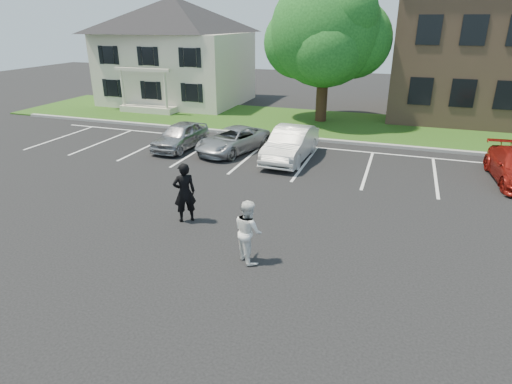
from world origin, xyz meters
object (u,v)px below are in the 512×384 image
tree (327,34)px  man_white_shirt (248,231)px  house (176,52)px  car_silver_minivan (233,140)px  car_silver_west (180,136)px  car_white_sedan (291,144)px  man_black_suit (184,193)px

tree → man_white_shirt: bearing=-85.7°
house → car_silver_minivan: bearing=-51.1°
car_silver_west → tree: bearing=58.8°
car_silver_minivan → car_white_sedan: 3.06m
house → man_black_suit: bearing=-61.0°
tree → man_white_shirt: 18.25m
man_white_shirt → car_white_sedan: man_white_shirt is taller
man_black_suit → car_silver_west: 8.66m
car_silver_minivan → car_white_sedan: car_white_sedan is taller
tree → car_silver_minivan: tree is taller
house → man_black_suit: house is taller
house → man_black_suit: 22.11m
man_black_suit → car_silver_minivan: bearing=-118.2°
car_white_sedan → car_silver_west: bearing=-178.3°
man_black_suit → house: bearing=-99.9°
car_silver_minivan → car_white_sedan: (3.04, -0.33, 0.16)m
tree → house: bearing=165.2°
man_black_suit → car_silver_minivan: size_ratio=0.46×
man_white_shirt → car_white_sedan: 9.23m
car_silver_west → car_silver_minivan: 2.78m
house → car_silver_west: bearing=-61.2°
man_white_shirt → car_silver_minivan: bearing=-23.4°
tree → car_white_sedan: 9.65m
tree → car_silver_west: (-5.69, -8.46, -4.69)m
man_black_suit → car_white_sedan: (1.56, 7.51, -0.24)m
house → man_white_shirt: (13.42, -20.83, -2.95)m
man_white_shirt → car_silver_west: 11.57m
car_silver_minivan → car_white_sedan: size_ratio=0.93×
man_white_shirt → car_silver_west: bearing=-10.2°
house → tree: tree is taller
man_white_shirt → house: bearing=-14.8°
house → car_silver_west: (6.39, -11.64, -3.17)m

